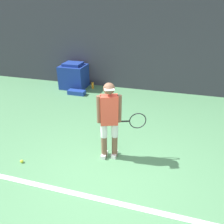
% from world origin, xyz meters
% --- Properties ---
extents(ground_plane, '(24.00, 24.00, 0.00)m').
position_xyz_m(ground_plane, '(0.00, 0.00, 0.00)').
color(ground_plane, '#518C5B').
extents(back_wall, '(24.00, 0.10, 3.20)m').
position_xyz_m(back_wall, '(0.00, 4.96, 1.60)').
color(back_wall, '#383842').
rests_on(back_wall, ground_plane).
extents(court_baseline, '(21.60, 0.10, 0.01)m').
position_xyz_m(court_baseline, '(0.00, -0.47, 0.01)').
color(court_baseline, white).
rests_on(court_baseline, ground_plane).
extents(tennis_player, '(0.93, 0.45, 1.65)m').
position_xyz_m(tennis_player, '(-0.12, 0.70, 0.92)').
color(tennis_player, brown).
rests_on(tennis_player, ground_plane).
extents(tennis_ball, '(0.07, 0.07, 0.07)m').
position_xyz_m(tennis_ball, '(-1.81, -0.01, 0.03)').
color(tennis_ball, '#D1E533').
rests_on(tennis_ball, ground_plane).
extents(covered_chair, '(0.93, 0.84, 0.97)m').
position_xyz_m(covered_chair, '(-2.66, 4.44, 0.46)').
color(covered_chair, navy).
rests_on(covered_chair, ground_plane).
extents(equipment_bag, '(0.62, 0.27, 0.15)m').
position_xyz_m(equipment_bag, '(-2.27, 3.78, 0.08)').
color(equipment_bag, '#1E3D99').
rests_on(equipment_bag, ground_plane).
extents(water_bottle, '(0.09, 0.09, 0.28)m').
position_xyz_m(water_bottle, '(-1.93, 4.51, 0.13)').
color(water_bottle, orange).
rests_on(water_bottle, ground_plane).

